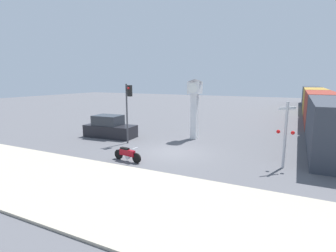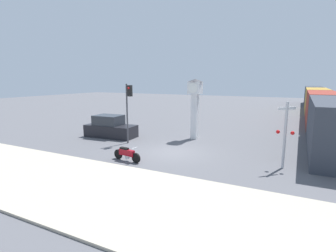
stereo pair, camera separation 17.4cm
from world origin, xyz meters
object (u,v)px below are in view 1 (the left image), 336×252
object	(u,v)px
railroad_crossing_signal	(285,132)
clock_tower	(195,100)
traffic_light	(128,103)
motorcycle	(127,154)
parked_car	(110,128)
freight_train	(317,104)

from	to	relation	value
railroad_crossing_signal	clock_tower	bearing A→B (deg)	146.57
clock_tower	traffic_light	size ratio (longest dim) A/B	1.08
motorcycle	clock_tower	xyz separation A→B (m)	(1.41, 7.23, 2.71)
clock_tower	parked_car	bearing A→B (deg)	-159.12
railroad_crossing_signal	traffic_light	bearing A→B (deg)	175.38
freight_train	motorcycle	bearing A→B (deg)	-113.02
motorcycle	clock_tower	bearing A→B (deg)	86.56
clock_tower	parked_car	xyz separation A→B (m)	(-6.48, -2.47, -2.38)
freight_train	traffic_light	distance (m)	25.68
clock_tower	freight_train	bearing A→B (deg)	62.74
clock_tower	traffic_light	xyz separation A→B (m)	(-3.76, -3.64, -0.12)
motorcycle	traffic_light	bearing A→B (deg)	130.74
railroad_crossing_signal	motorcycle	bearing A→B (deg)	-161.58
railroad_crossing_signal	parked_car	world-z (taller)	railroad_crossing_signal
railroad_crossing_signal	parked_car	distance (m)	13.49
motorcycle	traffic_light	xyz separation A→B (m)	(-2.34, 3.59, 2.59)
clock_tower	traffic_light	bearing A→B (deg)	-135.91
clock_tower	freight_train	distance (m)	20.69
motorcycle	freight_train	world-z (taller)	freight_train
parked_car	motorcycle	bearing A→B (deg)	-46.90
clock_tower	freight_train	xyz separation A→B (m)	(9.45, 18.35, -1.43)
motorcycle	railroad_crossing_signal	bearing A→B (deg)	26.04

